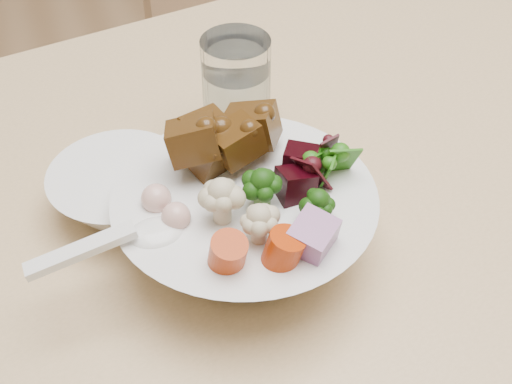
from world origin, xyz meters
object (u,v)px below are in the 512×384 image
at_px(chair_far, 279,52).
at_px(water_glass, 237,96).
at_px(dining_table, 465,223).
at_px(food_bowl, 246,218).
at_px(side_bowl, 120,191).

height_order(chair_far, water_glass, chair_far).
height_order(dining_table, food_bowl, food_bowl).
bearing_deg(dining_table, chair_far, 77.42).
distance_m(food_bowl, water_glass, 0.16).
bearing_deg(food_bowl, side_bowl, 137.18).
height_order(water_glass, side_bowl, water_glass).
height_order(dining_table, side_bowl, side_bowl).
distance_m(water_glass, side_bowl, 0.16).
bearing_deg(water_glass, food_bowl, -105.15).
xyz_separation_m(dining_table, side_bowl, (-0.36, 0.07, 0.10)).
distance_m(chair_far, food_bowl, 0.79).
xyz_separation_m(chair_far, water_glass, (-0.25, -0.52, 0.30)).
bearing_deg(dining_table, side_bowl, 159.53).
relative_size(dining_table, side_bowl, 13.12).
xyz_separation_m(chair_far, food_bowl, (-0.29, -0.68, 0.29)).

